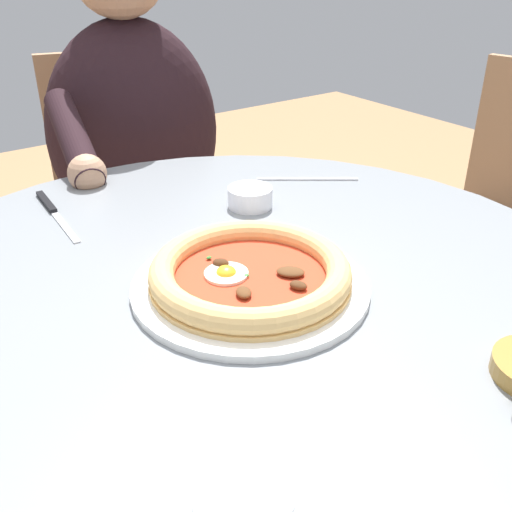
% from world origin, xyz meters
% --- Properties ---
extents(dining_table, '(1.02, 1.02, 0.71)m').
position_xyz_m(dining_table, '(0.00, 0.00, 0.58)').
color(dining_table, gray).
rests_on(dining_table, ground).
extents(pizza_on_plate, '(0.30, 0.30, 0.04)m').
position_xyz_m(pizza_on_plate, '(0.01, -0.02, 0.73)').
color(pizza_on_plate, white).
rests_on(pizza_on_plate, dining_table).
extents(steak_knife, '(0.02, 0.21, 0.01)m').
position_xyz_m(steak_knife, '(-0.12, 0.37, 0.72)').
color(steak_knife, silver).
rests_on(steak_knife, dining_table).
extents(ramekin_capers, '(0.07, 0.07, 0.03)m').
position_xyz_m(ramekin_capers, '(0.16, 0.19, 0.73)').
color(ramekin_capers, white).
rests_on(ramekin_capers, dining_table).
extents(fork_utensil, '(0.16, 0.12, 0.00)m').
position_xyz_m(fork_utensil, '(0.31, 0.23, 0.72)').
color(fork_utensil, '#BCBCC1').
rests_on(fork_utensil, dining_table).
extents(diner_person, '(0.47, 0.48, 1.15)m').
position_xyz_m(diner_person, '(0.19, 0.71, 0.52)').
color(diner_person, '#282833').
rests_on(diner_person, ground).
extents(cafe_chair_diner, '(0.52, 0.52, 0.85)m').
position_xyz_m(cafe_chair_diner, '(0.23, 0.85, 0.53)').
color(cafe_chair_diner, '#957050').
rests_on(cafe_chair_diner, ground).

